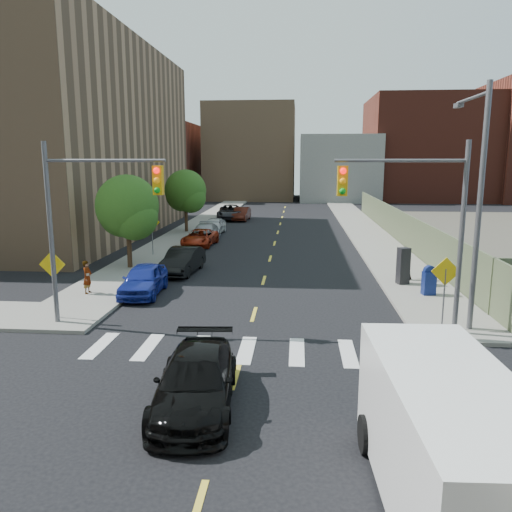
% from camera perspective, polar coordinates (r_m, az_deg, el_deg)
% --- Properties ---
extents(ground, '(160.00, 160.00, 0.00)m').
position_cam_1_polar(ground, '(13.55, -3.36, -16.92)').
color(ground, black).
rests_on(ground, ground).
extents(sidewalk_nw, '(3.50, 73.00, 0.15)m').
position_cam_1_polar(sidewalk_nw, '(54.55, -5.26, 4.30)').
color(sidewalk_nw, gray).
rests_on(sidewalk_nw, ground).
extents(sidewalk_ne, '(3.50, 73.00, 0.15)m').
position_cam_1_polar(sidewalk_ne, '(54.05, 11.18, 4.08)').
color(sidewalk_ne, gray).
rests_on(sidewalk_ne, ground).
extents(fence_north, '(0.12, 44.00, 2.50)m').
position_cam_1_polar(fence_north, '(40.93, 15.85, 3.39)').
color(fence_north, '#5B6647').
rests_on(fence_north, ground).
extents(building_nw, '(22.00, 30.00, 16.00)m').
position_cam_1_polar(building_nw, '(48.15, -25.33, 11.90)').
color(building_nw, '#8C6B4C').
rests_on(building_nw, ground).
extents(bg_bldg_west, '(14.00, 18.00, 12.00)m').
position_cam_1_polar(bg_bldg_west, '(85.23, -11.56, 10.49)').
color(bg_bldg_west, '#592319').
rests_on(bg_bldg_west, ground).
extents(bg_bldg_midwest, '(14.00, 16.00, 15.00)m').
position_cam_1_polar(bg_bldg_midwest, '(84.22, -0.47, 11.73)').
color(bg_bldg_midwest, '#8C6B4C').
rests_on(bg_bldg_midwest, ground).
extents(bg_bldg_center, '(12.00, 16.00, 10.00)m').
position_cam_1_polar(bg_bldg_center, '(82.10, 9.32, 9.86)').
color(bg_bldg_center, gray).
rests_on(bg_bldg_center, ground).
extents(bg_bldg_east, '(18.00, 18.00, 16.00)m').
position_cam_1_polar(bg_bldg_east, '(86.27, 18.78, 11.47)').
color(bg_bldg_east, '#592319').
rests_on(bg_bldg_east, ground).
extents(signal_nw, '(4.59, 0.30, 7.00)m').
position_cam_1_polar(signal_nw, '(19.54, -18.63, 5.09)').
color(signal_nw, '#59595E').
rests_on(signal_nw, ground).
extents(signal_ne, '(4.59, 0.30, 7.00)m').
position_cam_1_polar(signal_ne, '(18.43, 18.11, 4.80)').
color(signal_ne, '#59595E').
rests_on(signal_ne, ground).
extents(streetlight_ne, '(0.25, 3.70, 9.00)m').
position_cam_1_polar(streetlight_ne, '(19.85, 23.92, 6.81)').
color(streetlight_ne, '#59595E').
rests_on(streetlight_ne, ground).
extents(warn_sign_nw, '(1.06, 0.06, 2.83)m').
position_cam_1_polar(warn_sign_nw, '(21.14, -22.20, -1.71)').
color(warn_sign_nw, '#59595E').
rests_on(warn_sign_nw, ground).
extents(warn_sign_ne, '(1.06, 0.06, 2.83)m').
position_cam_1_polar(warn_sign_ne, '(19.62, 20.80, -2.54)').
color(warn_sign_ne, '#59595E').
rests_on(warn_sign_ne, ground).
extents(warn_sign_midwest, '(1.06, 0.06, 2.83)m').
position_cam_1_polar(warn_sign_midwest, '(33.53, -11.80, 3.28)').
color(warn_sign_midwest, '#59595E').
rests_on(warn_sign_midwest, ground).
extents(tree_west_near, '(3.66, 3.64, 5.52)m').
position_cam_1_polar(tree_west_near, '(29.69, -14.46, 5.08)').
color(tree_west_near, '#332114').
rests_on(tree_west_near, ground).
extents(tree_west_far, '(3.66, 3.64, 5.52)m').
position_cam_1_polar(tree_west_far, '(44.08, -8.05, 7.12)').
color(tree_west_far, '#332114').
rests_on(tree_west_far, ground).
extents(parked_car_blue, '(1.92, 4.33, 1.45)m').
position_cam_1_polar(parked_car_blue, '(24.31, -12.71, -2.66)').
color(parked_car_blue, navy).
rests_on(parked_car_blue, ground).
extents(parked_car_black, '(1.89, 4.50, 1.44)m').
position_cam_1_polar(parked_car_black, '(28.51, -8.38, -0.52)').
color(parked_car_black, black).
rests_on(parked_car_black, ground).
extents(parked_car_red, '(2.34, 4.57, 1.23)m').
position_cam_1_polar(parked_car_red, '(37.41, -6.43, 2.08)').
color(parked_car_red, maroon).
rests_on(parked_car_red, ground).
extents(parked_car_silver, '(1.96, 4.77, 1.38)m').
position_cam_1_polar(parked_car_silver, '(39.34, -5.87, 2.64)').
color(parked_car_silver, '#999CA0').
rests_on(parked_car_silver, ground).
extents(parked_car_white, '(1.83, 4.14, 1.39)m').
position_cam_1_polar(parked_car_white, '(43.57, -4.82, 3.47)').
color(parked_car_white, silver).
rests_on(parked_car_white, ground).
extents(parked_car_maroon, '(1.68, 4.28, 1.39)m').
position_cam_1_polar(parked_car_maroon, '(53.04, -1.66, 4.83)').
color(parked_car_maroon, '#3A130B').
rests_on(parked_car_maroon, ground).
extents(parked_car_grey, '(3.05, 5.87, 1.58)m').
position_cam_1_polar(parked_car_grey, '(53.85, -2.96, 5.02)').
color(parked_car_grey, black).
rests_on(parked_car_grey, ground).
extents(black_sedan, '(2.34, 5.00, 1.41)m').
position_cam_1_polar(black_sedan, '(13.36, -6.89, -14.01)').
color(black_sedan, black).
rests_on(black_sedan, ground).
extents(cargo_van, '(2.62, 5.87, 2.65)m').
position_cam_1_polar(cargo_van, '(10.21, 20.82, -18.73)').
color(cargo_van, white).
rests_on(cargo_van, ground).
extents(mailbox, '(0.63, 0.52, 1.39)m').
position_cam_1_polar(mailbox, '(24.51, 19.16, -2.66)').
color(mailbox, navy).
rests_on(mailbox, sidewalk_ne).
extents(payphone, '(0.67, 0.60, 1.85)m').
position_cam_1_polar(payphone, '(26.20, 16.48, -1.08)').
color(payphone, black).
rests_on(payphone, sidewalk_ne).
extents(pedestrian_west, '(0.41, 0.59, 1.55)m').
position_cam_1_polar(pedestrian_west, '(24.66, -18.72, -2.30)').
color(pedestrian_west, gray).
rests_on(pedestrian_west, sidewalk_nw).
extents(pedestrian_east, '(0.90, 0.76, 1.66)m').
position_cam_1_polar(pedestrian_east, '(27.25, 16.63, -0.84)').
color(pedestrian_east, gray).
rests_on(pedestrian_east, sidewalk_ne).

